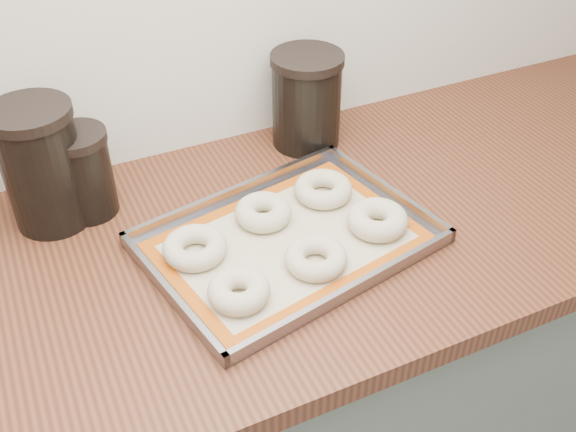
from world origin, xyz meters
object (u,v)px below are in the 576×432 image
bagel_back_mid (263,212)px  bagel_back_right (323,189)px  bagel_front_left (239,291)px  bagel_front_mid (316,258)px  bagel_back_left (195,248)px  canister_left (42,166)px  canister_mid (83,173)px  baking_tray (288,241)px  canister_right (307,100)px  bagel_front_right (377,220)px

bagel_back_mid → bagel_back_right: (0.13, 0.02, -0.00)m
bagel_front_left → bagel_front_mid: size_ratio=0.95×
bagel_back_left → bagel_back_mid: bagel_back_mid is taller
bagel_back_right → canister_left: canister_left is taller
bagel_front_left → canister_mid: 0.37m
bagel_back_left → canister_mid: bearing=122.5°
bagel_back_right → baking_tray: bearing=-141.8°
baking_tray → bagel_front_left: bearing=-143.9°
canister_left → bagel_back_left: bearing=-47.3°
bagel_front_mid → canister_left: (-0.36, 0.31, 0.09)m
baking_tray → bagel_front_mid: bearing=-78.3°
bagel_back_left → bagel_back_right: size_ratio=1.00×
bagel_back_mid → canister_right: canister_right is taller
bagel_front_left → bagel_front_mid: 0.14m
bagel_front_right → bagel_back_mid: bearing=148.3°
canister_left → canister_right: bearing=4.5°
canister_left → canister_right: 0.52m
canister_right → bagel_front_mid: bearing=-113.9°
bagel_front_left → bagel_front_right: (0.28, 0.06, 0.00)m
bagel_back_mid → bagel_back_left: bearing=-164.7°
bagel_back_left → bagel_front_right: bearing=-12.1°
baking_tray → canister_left: 0.43m
bagel_front_left → bagel_back_mid: bearing=55.7°
bagel_back_right → bagel_back_mid: bearing=-172.2°
bagel_back_right → canister_mid: (-0.39, 0.15, 0.06)m
canister_right → bagel_back_left: bearing=-142.9°
bagel_front_left → canister_right: size_ratio=0.50×
canister_left → canister_mid: 0.07m
bagel_front_left → bagel_front_mid: bearing=7.3°
bagel_front_left → canister_mid: (-0.16, 0.33, 0.06)m
baking_tray → canister_right: (0.17, 0.28, 0.09)m
bagel_back_left → canister_right: bearing=37.1°
bagel_front_left → bagel_back_right: size_ratio=0.91×
bagel_front_mid → canister_mid: bearing=133.9°
bagel_front_left → bagel_front_right: bearing=11.8°
bagel_front_right → bagel_back_mid: (-0.17, 0.10, -0.00)m
canister_left → canister_right: size_ratio=1.14×
bagel_front_right → canister_left: canister_left is taller
canister_mid → bagel_front_left: bearing=-64.4°
canister_right → bagel_back_right: bearing=-107.3°
bagel_front_mid → canister_left: size_ratio=0.46×
bagel_back_right → canister_right: (0.06, 0.19, 0.08)m
bagel_front_mid → bagel_back_right: bearing=59.0°
bagel_front_mid → bagel_back_right: bagel_back_right is taller
canister_right → canister_mid: bearing=-174.5°
bagel_front_left → canister_left: canister_left is taller
bagel_front_right → bagel_back_mid: size_ratio=1.06×
bagel_back_left → canister_mid: 0.25m
bagel_front_right → canister_right: bearing=86.8°
baking_tray → bagel_front_mid: bagel_front_mid is taller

